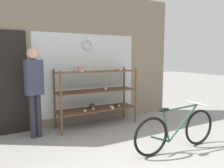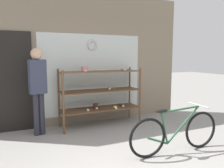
{
  "view_description": "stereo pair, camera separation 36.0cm",
  "coord_description": "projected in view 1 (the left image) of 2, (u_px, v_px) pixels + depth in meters",
  "views": [
    {
      "loc": [
        -1.79,
        -1.97,
        1.59
      ],
      "look_at": [
        0.13,
        1.51,
        1.08
      ],
      "focal_mm": 35.0,
      "sensor_mm": 36.0,
      "label": 1
    },
    {
      "loc": [
        -1.47,
        -2.13,
        1.59
      ],
      "look_at": [
        0.13,
        1.51,
        1.08
      ],
      "focal_mm": 35.0,
      "sensor_mm": 36.0,
      "label": 2
    }
  ],
  "objects": [
    {
      "name": "storefront_facade",
      "position": [
        77.0,
        60.0,
        5.06
      ],
      "size": [
        5.15,
        0.13,
        3.08
      ],
      "color": "gray",
      "rests_on": "ground_plane"
    },
    {
      "name": "bicycle",
      "position": [
        176.0,
        130.0,
        3.67
      ],
      "size": [
        1.7,
        0.46,
        0.78
      ],
      "rotation": [
        0.0,
        0.0,
        -0.04
      ],
      "color": "black",
      "rests_on": "ground_plane"
    },
    {
      "name": "display_case",
      "position": [
        96.0,
        91.0,
        4.94
      ],
      "size": [
        1.83,
        0.56,
        1.36
      ],
      "color": "brown",
      "rests_on": "ground_plane"
    },
    {
      "name": "pedestrian",
      "position": [
        34.0,
        85.0,
        4.19
      ],
      "size": [
        0.35,
        0.23,
        1.75
      ],
      "rotation": [
        0.0,
        0.0,
        0.18
      ],
      "color": "#282833",
      "rests_on": "ground_plane"
    }
  ]
}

